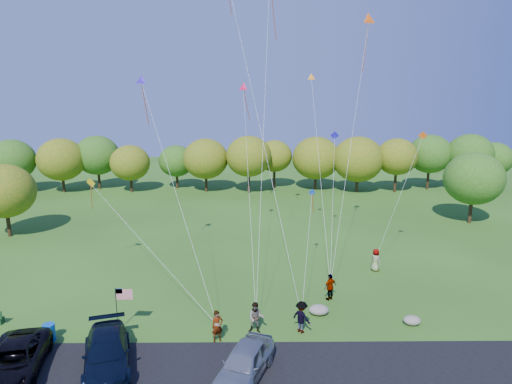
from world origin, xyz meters
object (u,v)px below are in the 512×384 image
minivan_navy (107,353)px  flyer_e (375,260)px  minivan_dark (14,361)px  minivan_silver (244,363)px  flyer_c (302,317)px  flyer_a (217,326)px  flyer_b (256,318)px  trash_barrel (49,332)px  flyer_d (330,287)px

minivan_navy → flyer_e: flyer_e is taller
flyer_e → minivan_dark: bearing=87.5°
minivan_dark → minivan_silver: size_ratio=1.18×
minivan_navy → flyer_c: flyer_c is taller
minivan_silver → flyer_a: flyer_a is taller
flyer_b → trash_barrel: flyer_b is taller
flyer_b → flyer_c: bearing=7.8°
flyer_a → flyer_c: size_ratio=0.97×
minivan_dark → trash_barrel: minivan_dark is taller
minivan_dark → flyer_d: 18.67m
flyer_d → flyer_e: 6.54m
minivan_navy → flyer_b: 8.24m
minivan_silver → minivan_dark: bearing=-160.8°
trash_barrel → flyer_a: bearing=-1.1°
minivan_silver → flyer_c: 5.40m
minivan_silver → flyer_e: size_ratio=2.65×
minivan_silver → flyer_d: bearing=77.4°
minivan_silver → flyer_a: (-1.55, 3.37, 0.06)m
flyer_c → flyer_e: (6.68, 9.04, -0.06)m
flyer_c → flyer_e: bearing=-82.9°
minivan_silver → flyer_a: bearing=135.5°
minivan_dark → flyer_d: (16.80, 8.15, 0.08)m
flyer_a → flyer_b: (2.15, 0.94, 0.00)m
flyer_d → minivan_navy: bearing=-6.1°
flyer_a → flyer_d: size_ratio=1.01×
flyer_d → trash_barrel: size_ratio=1.85×
flyer_c → flyer_d: bearing=-76.1°
flyer_e → trash_barrel: flyer_e is taller
minivan_navy → flyer_c: bearing=2.6°
minivan_dark → flyer_a: flyer_a is taller
minivan_silver → flyer_a: size_ratio=2.56×
minivan_navy → flyer_b: size_ratio=3.00×
minivan_silver → flyer_d: size_ratio=2.57×
flyer_a → trash_barrel: 9.40m
flyer_e → trash_barrel: 23.05m
flyer_b → flyer_c: 2.62m
flyer_d → flyer_b: bearing=2.5°
flyer_d → flyer_e: size_ratio=1.03×
minivan_dark → minivan_navy: bearing=-3.2°
flyer_a → flyer_d: bearing=7.5°
minivan_dark → flyer_d: bearing=14.9°
flyer_a → flyer_e: bearing=13.1°
flyer_b → trash_barrel: 11.58m
minivan_dark → flyer_d: flyer_d is taller
flyer_e → trash_barrel: size_ratio=1.79×
minivan_navy → flyer_a: 5.89m
flyer_a → flyer_c: (4.77, 0.95, 0.03)m
minivan_navy → flyer_d: (12.47, 7.56, 0.05)m
trash_barrel → minivan_silver: bearing=-18.0°
flyer_b → trash_barrel: bearing=-168.6°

